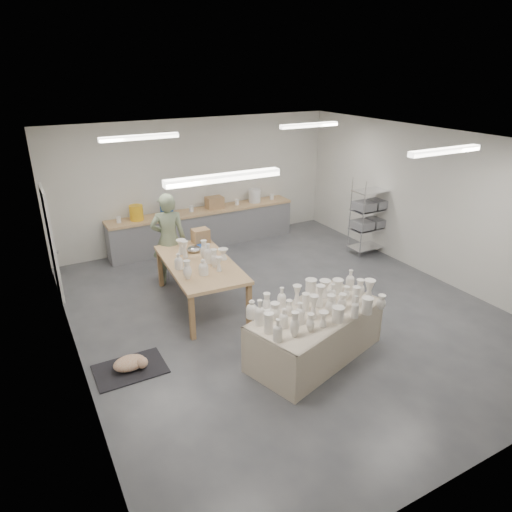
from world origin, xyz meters
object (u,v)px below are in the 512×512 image
red_stool (167,265)px  drying_table (315,331)px  potter (169,239)px  work_table (200,260)px

red_stool → drying_table: bearing=-74.0°
drying_table → potter: bearing=90.2°
potter → red_stool: potter is taller
potter → red_stool: size_ratio=4.40×
work_table → potter: potter is taller
drying_table → work_table: 2.59m
work_table → red_stool: size_ratio=5.48×
red_stool → potter: bearing=-90.0°
work_table → potter: size_ratio=1.25×
drying_table → work_table: bearing=92.8°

